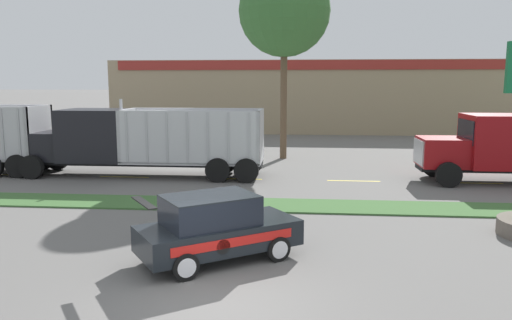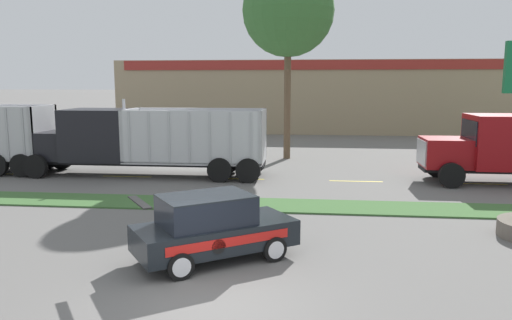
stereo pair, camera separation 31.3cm
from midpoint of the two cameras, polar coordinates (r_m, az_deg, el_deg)
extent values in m
plane|color=slate|center=(10.72, -4.46, -15.74)|extent=(600.00, 600.00, 0.00)
cube|color=#3D6633|center=(18.31, 0.25, -5.14)|extent=(120.00, 2.03, 0.06)
cube|color=yellow|center=(26.99, -24.96, -1.48)|extent=(2.40, 0.14, 0.01)
cube|color=yellow|center=(24.64, -14.15, -1.83)|extent=(2.40, 0.14, 0.01)
cube|color=yellow|center=(23.32, -1.60, -2.16)|extent=(2.40, 0.14, 0.01)
cube|color=yellow|center=(23.22, 11.73, -2.39)|extent=(2.40, 0.14, 0.01)
cube|color=yellow|center=(24.35, 24.49, -2.49)|extent=(2.40, 0.14, 0.01)
cube|color=#B7B7BC|center=(26.68, -22.79, 3.03)|extent=(0.16, 2.46, 2.54)
cube|color=#A3A3A8|center=(26.19, -26.28, 2.71)|extent=(0.10, 0.04, 2.42)
cube|color=#A3A3A8|center=(25.76, -24.76, 2.72)|extent=(0.10, 0.04, 2.42)
cylinder|color=black|center=(26.08, -24.87, -0.57)|extent=(1.12, 0.30, 1.12)
cylinder|color=black|center=(28.15, -22.35, 0.22)|extent=(1.12, 0.30, 1.12)
cylinder|color=black|center=(28.79, -24.62, 0.26)|extent=(1.12, 0.30, 1.12)
cube|color=maroon|center=(23.91, 21.14, 0.82)|extent=(1.99, 2.09, 1.29)
cube|color=#B7B7BC|center=(23.67, 18.74, 0.87)|extent=(0.06, 1.78, 1.09)
cube|color=maroon|center=(24.60, 26.78, 1.91)|extent=(2.95, 2.55, 2.34)
cube|color=black|center=(24.08, 23.51, 2.98)|extent=(0.04, 2.17, 1.05)
cylinder|color=black|center=(22.84, 21.82, -1.66)|extent=(1.08, 0.30, 1.08)
cylinder|color=black|center=(25.23, 20.32, -0.63)|extent=(1.08, 0.30, 1.08)
cube|color=black|center=(24.67, -12.47, -0.24)|extent=(11.80, 1.40, 0.18)
cube|color=black|center=(26.48, -22.36, 1.58)|extent=(2.25, 2.08, 1.35)
cube|color=#B7B7BC|center=(27.05, -24.51, 1.59)|extent=(0.06, 1.78, 1.15)
cube|color=black|center=(25.27, -17.16, 2.80)|extent=(3.04, 2.54, 2.45)
cube|color=black|center=(25.88, -20.34, 3.73)|extent=(0.04, 2.16, 1.10)
cylinder|color=silver|center=(23.82, -14.46, 4.68)|extent=(0.14, 0.14, 1.75)
cube|color=silver|center=(23.93, -6.48, 0.00)|extent=(6.51, 2.54, 0.12)
cube|color=silver|center=(24.67, -13.75, 2.90)|extent=(0.16, 2.54, 2.42)
cube|color=silver|center=(23.28, 1.13, 2.81)|extent=(0.16, 2.54, 2.42)
cube|color=silver|center=(22.62, -7.19, 2.57)|extent=(6.51, 0.16, 2.42)
cube|color=silver|center=(24.93, -5.93, 3.17)|extent=(6.51, 0.16, 2.42)
cube|color=#B2B2B7|center=(23.33, -13.94, 2.57)|extent=(0.10, 0.04, 2.30)
cube|color=#B2B2B7|center=(23.03, -11.76, 2.56)|extent=(0.10, 0.04, 2.30)
cube|color=#B2B2B7|center=(22.76, -9.53, 2.55)|extent=(0.10, 0.04, 2.30)
cube|color=#B2B2B7|center=(22.53, -7.25, 2.54)|extent=(0.10, 0.04, 2.30)
cube|color=#B2B2B7|center=(22.33, -4.93, 2.52)|extent=(0.10, 0.04, 2.30)
cube|color=#B2B2B7|center=(22.17, -2.57, 2.50)|extent=(0.10, 0.04, 2.30)
cube|color=#B2B2B7|center=(22.04, -0.17, 2.47)|extent=(0.10, 0.04, 2.30)
cylinder|color=black|center=(25.52, -23.58, -0.68)|extent=(1.12, 0.30, 1.12)
cylinder|color=black|center=(27.69, -21.03, 0.16)|extent=(1.12, 0.30, 1.12)
cylinder|color=black|center=(22.31, -0.50, -1.21)|extent=(1.12, 0.30, 1.12)
cylinder|color=black|center=(24.76, 0.18, -0.21)|extent=(1.12, 0.30, 1.12)
cylinder|color=black|center=(22.49, -3.78, -1.15)|extent=(1.12, 0.30, 1.12)
cylinder|color=black|center=(24.93, -2.79, -0.16)|extent=(1.12, 0.30, 1.12)
cube|color=black|center=(12.76, -3.96, -8.55)|extent=(4.27, 3.70, 0.65)
cube|color=black|center=(12.48, -5.00, -5.76)|extent=(2.67, 2.50, 0.69)
cube|color=black|center=(12.39, -5.02, -4.12)|extent=(2.67, 2.50, 0.04)
cube|color=black|center=(11.84, -12.44, -4.72)|extent=(0.95, 1.24, 0.03)
cube|color=red|center=(11.99, -2.21, -9.36)|extent=(2.64, 1.84, 0.23)
cylinder|color=black|center=(11.89, -3.52, -9.86)|extent=(0.30, 0.21, 0.36)
cylinder|color=black|center=(12.73, 2.79, -10.12)|extent=(0.64, 0.53, 0.64)
cylinder|color=silver|center=(12.64, 3.05, -10.25)|extent=(0.38, 0.27, 0.45)
cylinder|color=black|center=(14.08, -0.71, -8.23)|extent=(0.64, 0.53, 0.64)
cylinder|color=silver|center=(14.17, -0.91, -8.12)|extent=(0.38, 0.27, 0.45)
cylinder|color=black|center=(11.70, -7.88, -11.93)|extent=(0.64, 0.53, 0.64)
cylinder|color=silver|center=(11.61, -7.69, -12.10)|extent=(0.38, 0.27, 0.45)
cylinder|color=black|center=(13.16, -10.45, -9.61)|extent=(0.64, 0.53, 0.64)
cylinder|color=silver|center=(13.25, -10.60, -9.48)|extent=(0.38, 0.27, 0.45)
cube|color=#9E896B|center=(49.01, 8.84, 7.26)|extent=(38.58, 12.00, 6.37)
cube|color=maroon|center=(42.98, 9.29, 10.69)|extent=(36.65, 0.10, 0.80)
cylinder|color=brown|center=(29.34, 3.91, 7.03)|extent=(0.40, 0.40, 7.07)
sphere|color=#386B33|center=(29.60, 4.01, 16.70)|extent=(5.24, 5.24, 5.24)
camera|label=1|loc=(0.16, -89.49, 0.08)|focal=35.00mm
camera|label=2|loc=(0.16, 90.51, -0.08)|focal=35.00mm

